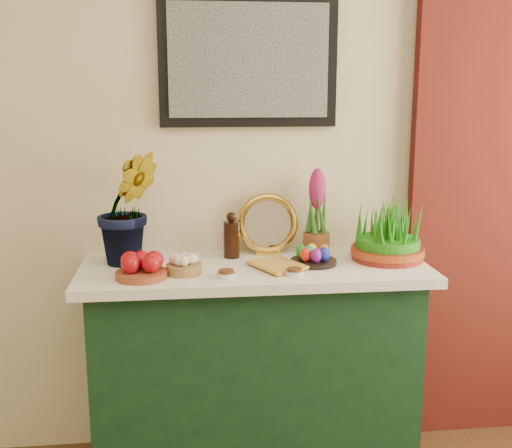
{
  "coord_description": "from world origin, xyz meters",
  "views": [
    {
      "loc": [
        -0.19,
        -0.48,
        1.59
      ],
      "look_at": [
        0.09,
        1.95,
        1.07
      ],
      "focal_mm": 45.0,
      "sensor_mm": 36.0,
      "label": 1
    }
  ],
  "objects_px": {
    "sideboard": "(255,372)",
    "wheatgrass_sabzeh": "(388,234)",
    "hyacinth_green": "(128,189)",
    "mirror": "(267,224)",
    "book": "(260,268)"
  },
  "relations": [
    {
      "from": "hyacinth_green",
      "to": "wheatgrass_sabzeh",
      "type": "height_order",
      "value": "hyacinth_green"
    },
    {
      "from": "sideboard",
      "to": "mirror",
      "type": "relative_size",
      "value": 4.89
    },
    {
      "from": "sideboard",
      "to": "book",
      "type": "height_order",
      "value": "book"
    },
    {
      "from": "sideboard",
      "to": "mirror",
      "type": "distance_m",
      "value": 0.62
    },
    {
      "from": "book",
      "to": "wheatgrass_sabzeh",
      "type": "xyz_separation_m",
      "value": [
        0.55,
        0.11,
        0.09
      ]
    },
    {
      "from": "sideboard",
      "to": "hyacinth_green",
      "type": "bearing_deg",
      "value": 170.44
    },
    {
      "from": "sideboard",
      "to": "wheatgrass_sabzeh",
      "type": "bearing_deg",
      "value": 2.1
    },
    {
      "from": "book",
      "to": "mirror",
      "type": "bearing_deg",
      "value": 49.64
    },
    {
      "from": "mirror",
      "to": "wheatgrass_sabzeh",
      "type": "relative_size",
      "value": 0.88
    },
    {
      "from": "hyacinth_green",
      "to": "mirror",
      "type": "distance_m",
      "value": 0.61
    },
    {
      "from": "wheatgrass_sabzeh",
      "to": "mirror",
      "type": "bearing_deg",
      "value": 161.89
    },
    {
      "from": "sideboard",
      "to": "book",
      "type": "relative_size",
      "value": 6.12
    },
    {
      "from": "book",
      "to": "wheatgrass_sabzeh",
      "type": "height_order",
      "value": "wheatgrass_sabzeh"
    },
    {
      "from": "sideboard",
      "to": "book",
      "type": "bearing_deg",
      "value": -82.72
    },
    {
      "from": "hyacinth_green",
      "to": "wheatgrass_sabzeh",
      "type": "distance_m",
      "value": 1.08
    }
  ]
}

